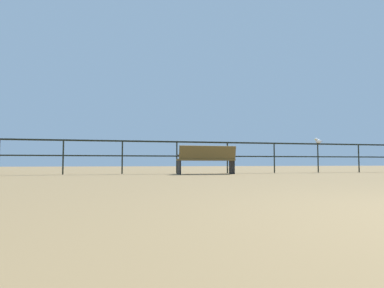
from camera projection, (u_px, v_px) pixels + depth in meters
name	position (u px, v px, depth m)	size (l,w,h in m)	color
pier_railing	(203.00, 150.00, 10.42)	(26.03, 0.05, 1.06)	black
bench_near_left	(207.00, 158.00, 9.73)	(1.80, 0.64, 0.87)	brown
seagull_on_rail	(318.00, 141.00, 11.42)	(0.40, 0.22, 0.19)	white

